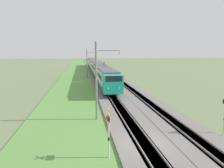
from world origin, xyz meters
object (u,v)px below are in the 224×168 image
at_px(catenary_mast_near, 97,81).
at_px(catenary_mast_mid, 87,63).
at_px(crossing_signal_near, 108,128).
at_px(passenger_train, 96,66).

distance_m(catenary_mast_near, catenary_mast_mid, 35.50).
bearing_deg(crossing_signal_near, catenary_mast_mid, -89.82).
distance_m(passenger_train, catenary_mast_near, 48.59).
distance_m(crossing_signal_near, catenary_mast_mid, 43.96).
distance_m(passenger_train, catenary_mast_mid, 13.41).
bearing_deg(catenary_mast_mid, catenary_mast_near, 180.00).
bearing_deg(catenary_mast_near, crossing_signal_near, -179.04).
bearing_deg(passenger_train, crossing_signal_near, -2.90).
bearing_deg(catenary_mast_near, passenger_train, -3.57).
xyz_separation_m(passenger_train, crossing_signal_near, (-56.89, 2.88, -0.20)).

